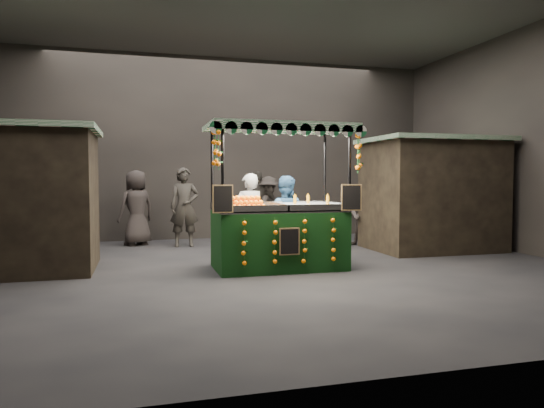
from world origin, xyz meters
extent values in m
plane|color=black|center=(0.00, 0.00, 0.00)|extent=(12.00, 12.00, 0.00)
cube|color=black|center=(0.00, 5.00, 2.50)|extent=(12.00, 0.10, 5.00)
cube|color=black|center=(0.00, -5.00, 2.50)|extent=(12.00, 0.10, 5.00)
cube|color=black|center=(6.00, 0.00, 2.50)|extent=(0.10, 10.00, 5.00)
cube|color=black|center=(-4.40, 1.00, 1.25)|extent=(2.80, 2.00, 2.50)
cube|color=#104922|center=(-4.40, 1.00, 2.55)|extent=(3.00, 2.20, 0.10)
cube|color=black|center=(4.40, 1.50, 1.25)|extent=(2.80, 2.00, 2.50)
cube|color=#104922|center=(4.40, 1.50, 2.55)|extent=(3.00, 2.20, 0.10)
cube|color=black|center=(0.28, 0.09, 0.53)|extent=(2.34, 1.28, 1.07)
cube|color=#AEB0B5|center=(0.28, 0.09, 1.09)|extent=(2.34, 1.28, 0.04)
cylinder|color=black|center=(-0.86, -0.52, 1.28)|extent=(0.05, 0.05, 2.56)
cylinder|color=black|center=(1.42, -0.52, 1.28)|extent=(0.05, 0.05, 2.56)
cylinder|color=black|center=(-0.86, 0.70, 1.28)|extent=(0.05, 0.05, 2.56)
cylinder|color=black|center=(1.42, 0.70, 1.28)|extent=(0.05, 0.05, 2.56)
cube|color=#104922|center=(0.28, 0.09, 2.60)|extent=(2.61, 1.54, 0.09)
cube|color=silver|center=(0.92, 0.09, 1.15)|extent=(1.04, 1.15, 0.09)
cube|color=black|center=(-0.87, -0.58, 1.33)|extent=(0.36, 0.10, 0.47)
cube|color=black|center=(1.43, -0.58, 1.33)|extent=(0.36, 0.10, 0.47)
cube|color=black|center=(0.28, -0.59, 0.59)|extent=(0.36, 0.03, 0.47)
imported|color=gray|center=(-0.04, 1.17, 0.88)|extent=(0.70, 0.51, 1.77)
imported|color=navy|center=(0.64, 0.92, 0.86)|extent=(1.02, 0.92, 1.72)
imported|color=#2A2622|center=(-1.14, 3.53, 0.97)|extent=(0.71, 0.47, 1.93)
imported|color=#2C2624|center=(3.12, 2.42, 0.77)|extent=(0.94, 0.93, 1.53)
imported|color=#2D2A25|center=(0.93, 4.39, 0.93)|extent=(1.16, 0.68, 1.86)
imported|color=#2B2623|center=(1.21, 4.37, 0.86)|extent=(1.01, 1.27, 1.72)
imported|color=black|center=(-2.27, 4.05, 0.94)|extent=(1.09, 0.96, 1.87)
camera|label=1|loc=(-2.22, -8.65, 1.67)|focal=32.62mm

